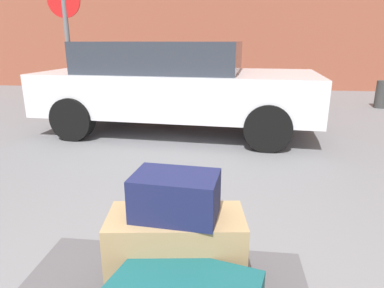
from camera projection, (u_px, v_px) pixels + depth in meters
duffel_bag_tan_rear_right at (176, 249)px, 1.56m from camera, size 0.65×0.36×0.35m
duffel_bag_navy_topmost_pile at (176, 195)px, 1.48m from camera, size 0.39×0.28×0.19m
parked_car at (175, 84)px, 5.45m from camera, size 4.42×2.17×1.42m
bollard_kerb_near at (309, 93)px, 7.63m from camera, size 0.25×0.25×0.60m
bollard_kerb_mid at (381, 94)px, 7.45m from camera, size 0.25×0.25×0.60m
no_parking_sign at (68, 43)px, 5.02m from camera, size 0.50×0.07×2.24m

